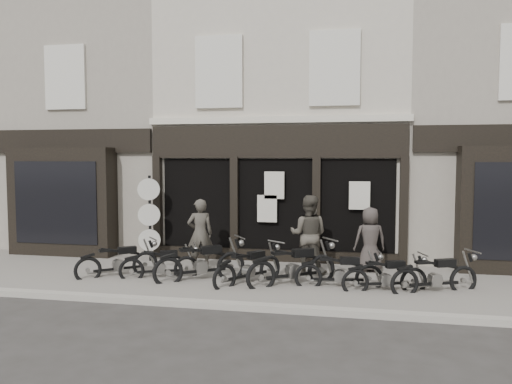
% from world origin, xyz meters
% --- Properties ---
extents(ground_plane, '(90.00, 90.00, 0.00)m').
position_xyz_m(ground_plane, '(0.00, 0.00, 0.00)').
color(ground_plane, '#2D2B28').
rests_on(ground_plane, ground).
extents(pavement, '(30.00, 4.20, 0.12)m').
position_xyz_m(pavement, '(0.00, 0.90, 0.06)').
color(pavement, slate).
rests_on(pavement, ground_plane).
extents(kerb, '(30.00, 0.25, 0.13)m').
position_xyz_m(kerb, '(0.00, -1.25, 0.07)').
color(kerb, gray).
rests_on(kerb, ground_plane).
extents(central_building, '(7.30, 6.22, 8.34)m').
position_xyz_m(central_building, '(0.00, 5.95, 4.08)').
color(central_building, '#B8AE9D').
rests_on(central_building, ground).
extents(neighbour_left, '(5.60, 6.73, 8.34)m').
position_xyz_m(neighbour_left, '(-6.35, 5.90, 4.04)').
color(neighbour_left, gray).
rests_on(neighbour_left, ground).
extents(neighbour_right, '(5.60, 6.73, 8.34)m').
position_xyz_m(neighbour_right, '(6.35, 5.90, 4.04)').
color(neighbour_right, gray).
rests_on(neighbour_right, ground).
extents(motorcycle_0, '(1.70, 1.50, 0.98)m').
position_xyz_m(motorcycle_0, '(-3.51, 0.50, 0.39)').
color(motorcycle_0, black).
rests_on(motorcycle_0, ground).
extents(motorcycle_1, '(1.81, 0.96, 0.92)m').
position_xyz_m(motorcycle_1, '(-2.43, 0.52, 0.36)').
color(motorcycle_1, black).
rests_on(motorcycle_1, ground).
extents(motorcycle_2, '(1.99, 1.55, 1.09)m').
position_xyz_m(motorcycle_2, '(-1.39, 0.50, 0.43)').
color(motorcycle_2, black).
rests_on(motorcycle_2, ground).
extents(motorcycle_3, '(1.43, 1.78, 0.99)m').
position_xyz_m(motorcycle_3, '(-0.22, 0.45, 0.39)').
color(motorcycle_3, black).
rests_on(motorcycle_3, ground).
extents(motorcycle_4, '(2.00, 1.59, 1.11)m').
position_xyz_m(motorcycle_4, '(0.81, 0.50, 0.44)').
color(motorcycle_4, black).
rests_on(motorcycle_4, ground).
extents(motorcycle_5, '(1.99, 0.55, 0.95)m').
position_xyz_m(motorcycle_5, '(1.87, 0.46, 0.38)').
color(motorcycle_5, black).
rests_on(motorcycle_5, ground).
extents(motorcycle_6, '(1.87, 0.82, 0.92)m').
position_xyz_m(motorcycle_6, '(2.86, 0.34, 0.37)').
color(motorcycle_6, black).
rests_on(motorcycle_6, ground).
extents(motorcycle_7, '(1.93, 1.07, 0.99)m').
position_xyz_m(motorcycle_7, '(3.91, 0.45, 0.39)').
color(motorcycle_7, black).
rests_on(motorcycle_7, ground).
extents(man_left, '(0.78, 0.65, 1.82)m').
position_xyz_m(man_left, '(-1.78, 1.66, 1.03)').
color(man_left, '#413D36').
rests_on(man_left, pavement).
extents(man_centre, '(1.03, 0.84, 1.96)m').
position_xyz_m(man_centre, '(1.06, 1.58, 1.10)').
color(man_centre, '#433E36').
rests_on(man_centre, pavement).
extents(man_right, '(0.90, 0.70, 1.64)m').
position_xyz_m(man_right, '(2.57, 2.12, 0.94)').
color(man_right, '#3A3330').
rests_on(man_right, pavement).
extents(advert_sign_post, '(0.58, 0.39, 2.51)m').
position_xyz_m(advert_sign_post, '(-3.43, 2.25, 1.22)').
color(advert_sign_post, black).
rests_on(advert_sign_post, ground).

